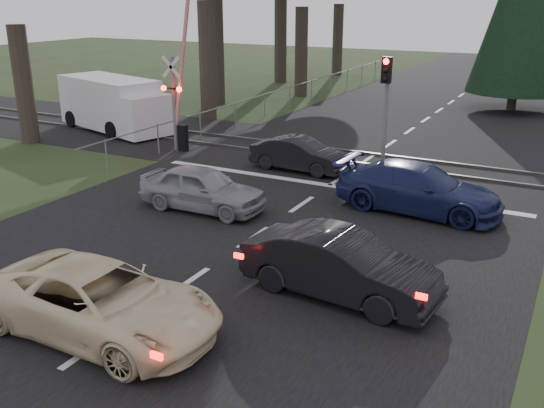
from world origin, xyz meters
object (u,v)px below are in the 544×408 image
Objects in this scene: white_van at (116,105)px; dark_car_far at (299,155)px; silver_car at (202,188)px; blue_sedan at (418,188)px; crossing_signal at (179,101)px; dark_hatchback at (340,266)px; traffic_signal_center at (386,94)px; cream_coupe at (100,301)px.

dark_car_far is at bearing 4.96° from white_van.
silver_car is 6.39m from blue_sedan.
silver_car is 0.59× the size of white_van.
blue_sedan is at bearing 0.34° from white_van.
crossing_signal is 13.76m from dark_hatchback.
traffic_signal_center is at bearing 18.05° from dark_hatchback.
silver_car is 12.27m from white_van.
crossing_signal is at bearing 89.45° from dark_car_far.
dark_car_far is (-4.93, 8.42, -0.10)m from dark_hatchback.
dark_hatchback is 6.07m from blue_sedan.
traffic_signal_center is at bearing -4.72° from cream_coupe.
blue_sedan is (0.06, 6.07, 0.01)m from dark_hatchback.
blue_sedan reaches higher than cream_coupe.
traffic_signal_center is 7.62m from silver_car.
traffic_signal_center is at bearing -61.86° from dark_car_far.
cream_coupe is (-1.20, -13.19, -2.14)m from traffic_signal_center.
dark_hatchback reaches higher than silver_car.
traffic_signal_center is 4.76m from blue_sedan.
traffic_signal_center reaches higher than dark_hatchback.
blue_sedan is at bearing -64.44° from silver_car.
cream_coupe is 4.91m from dark_hatchback.
cream_coupe is 18.54m from white_van.
white_van reaches higher than dark_car_far.
dark_car_far is 10.77m from white_van.
traffic_signal_center is at bearing 12.63° from white_van.
dark_hatchback reaches higher than cream_coupe.
silver_car is at bearing 18.83° from cream_coupe.
cream_coupe is at bearing -60.09° from crossing_signal.
cream_coupe is at bearing -162.59° from silver_car.
crossing_signal reaches higher than traffic_signal_center.
cream_coupe is 10.20m from blue_sedan.
white_van reaches higher than cream_coupe.
cream_coupe reaches higher than dark_car_far.
traffic_signal_center is at bearing -28.94° from silver_car.
crossing_signal is 10.99m from blue_sedan.
cream_coupe is at bearing -95.20° from traffic_signal_center.
traffic_signal_center is 0.97× the size of dark_hatchback.
silver_car is (-2.23, 6.73, -0.01)m from cream_coupe.
traffic_signal_center is 0.85× the size of cream_coupe.
dark_hatchback reaches higher than dark_car_far.
white_van is (-13.24, 0.89, -1.57)m from traffic_signal_center.
crossing_signal is 14.25m from cream_coupe.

